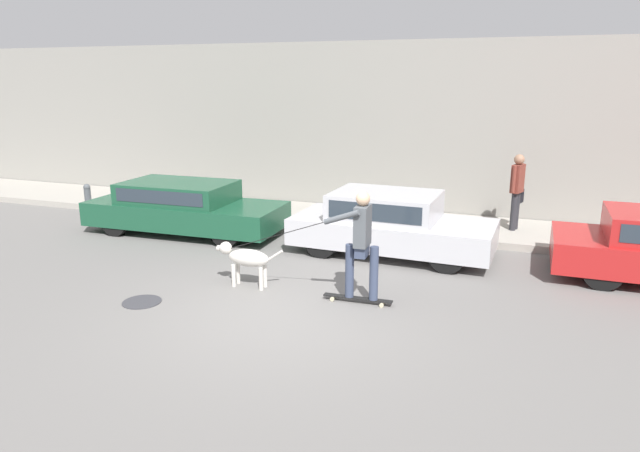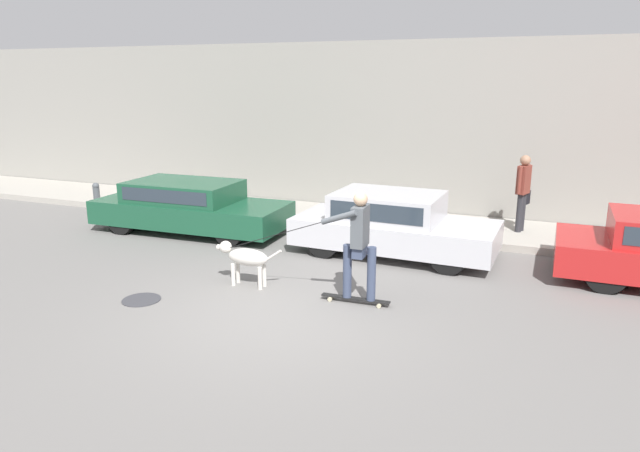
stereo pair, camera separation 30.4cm
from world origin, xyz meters
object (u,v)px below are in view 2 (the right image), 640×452
at_px(parked_car_1, 393,225).
at_px(dog, 245,257).
at_px(fire_hydrant, 97,196).
at_px(pedestrian_with_bag, 523,189).
at_px(parked_car_0, 189,207).
at_px(skateboarder, 359,241).

xyz_separation_m(parked_car_1, dog, (-1.86, -2.68, -0.11)).
height_order(dog, fire_hydrant, fire_hydrant).
height_order(dog, pedestrian_with_bag, pedestrian_with_bag).
relative_size(parked_car_1, pedestrian_with_bag, 2.39).
height_order(parked_car_0, fire_hydrant, parked_car_0).
bearing_deg(dog, parked_car_1, -125.32).
distance_m(parked_car_0, dog, 3.99).
distance_m(parked_car_0, fire_hydrant, 3.56).
distance_m(dog, pedestrian_with_bag, 6.51).
bearing_deg(parked_car_0, fire_hydrant, 165.61).
relative_size(dog, fire_hydrant, 1.55).
relative_size(dog, pedestrian_with_bag, 0.72).
distance_m(parked_car_1, fire_hydrant, 8.33).
relative_size(dog, skateboarder, 0.41).
relative_size(parked_car_0, fire_hydrant, 5.78).
relative_size(parked_car_0, dog, 3.73).
xyz_separation_m(skateboarder, pedestrian_with_bag, (2.14, 5.01, 0.08)).
relative_size(parked_car_1, dog, 3.33).
bearing_deg(dog, skateboarder, 177.97).
bearing_deg(fire_hydrant, pedestrian_with_bag, 7.95).
height_order(parked_car_0, dog, parked_car_0).
bearing_deg(pedestrian_with_bag, parked_car_0, -143.70).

